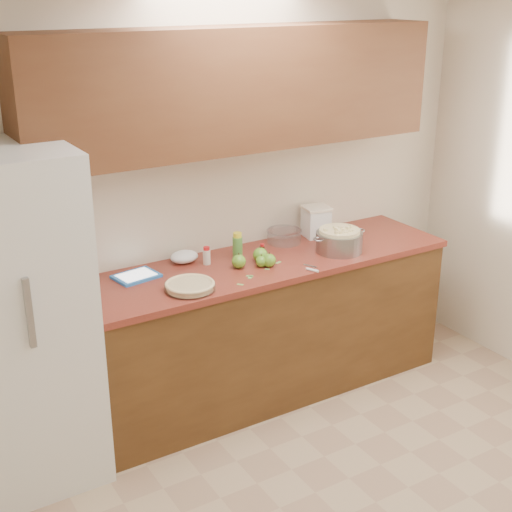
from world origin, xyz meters
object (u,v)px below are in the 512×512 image
tablet (136,276)px  colander (339,241)px  pie (190,286)px  flour_canister (316,221)px

tablet → colander: bearing=-21.1°
pie → tablet: 0.38m
pie → colander: 1.09m
pie → colander: size_ratio=0.73×
flour_canister → tablet: size_ratio=0.76×
pie → colander: colander is taller
pie → flour_canister: 1.20m
colander → tablet: bearing=168.2°
pie → flour_canister: flour_canister is taller
colander → tablet: (-1.28, 0.27, -0.06)m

